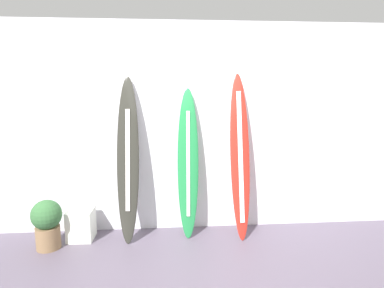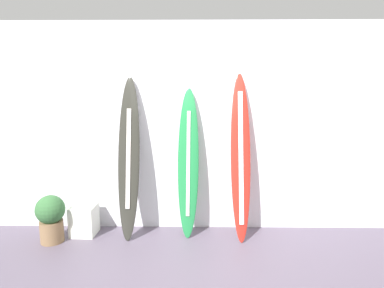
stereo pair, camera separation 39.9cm
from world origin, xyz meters
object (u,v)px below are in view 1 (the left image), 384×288
object	(u,v)px
surfboard_charcoal	(128,160)
surfboard_crimson	(240,157)
surfboard_emerald	(188,164)
display_block_left	(81,224)
potted_plant	(47,222)

from	to	relation	value
surfboard_charcoal	surfboard_crimson	world-z (taller)	surfboard_crimson
surfboard_charcoal	surfboard_emerald	distance (m)	0.77
surfboard_charcoal	display_block_left	bearing A→B (deg)	179.05
surfboard_charcoal	surfboard_emerald	size ratio (longest dim) A/B	1.08
surfboard_crimson	display_block_left	world-z (taller)	surfboard_crimson
surfboard_emerald	surfboard_crimson	size ratio (longest dim) A/B	0.91
surfboard_charcoal	potted_plant	bearing A→B (deg)	-167.70
surfboard_emerald	display_block_left	xyz separation A→B (m)	(-1.40, -0.04, -0.76)
surfboard_charcoal	display_block_left	distance (m)	1.06
display_block_left	surfboard_charcoal	bearing A→B (deg)	-0.95
surfboard_emerald	display_block_left	distance (m)	1.59
surfboard_crimson	potted_plant	bearing A→B (deg)	-175.31
surfboard_emerald	display_block_left	bearing A→B (deg)	-178.54
surfboard_crimson	display_block_left	xyz separation A→B (m)	(-2.07, 0.03, -0.87)
surfboard_crimson	display_block_left	distance (m)	2.24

